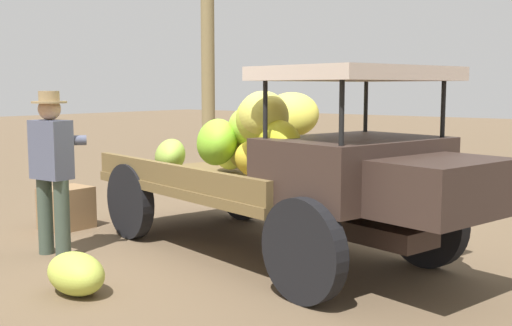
{
  "coord_description": "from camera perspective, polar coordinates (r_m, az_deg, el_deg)",
  "views": [
    {
      "loc": [
        4.15,
        -5.12,
        1.69
      ],
      "look_at": [
        0.15,
        -0.0,
        0.9
      ],
      "focal_mm": 44.32,
      "sensor_mm": 36.0,
      "label": 1
    }
  ],
  "objects": [
    {
      "name": "ground_plane",
      "position": [
        6.81,
        -0.97,
        -7.49
      ],
      "size": [
        60.0,
        60.0,
        0.0
      ],
      "primitive_type": "plane",
      "color": "brown"
    },
    {
      "name": "wooden_crate",
      "position": [
        7.91,
        -16.74,
        -3.91
      ],
      "size": [
        0.46,
        0.54,
        0.5
      ],
      "primitive_type": "cube",
      "rotation": [
        0.0,
        0.0,
        1.56
      ],
      "color": "olive",
      "rests_on": "ground"
    },
    {
      "name": "loose_banana_bunch",
      "position": [
        5.44,
        -15.94,
        -9.57
      ],
      "size": [
        0.67,
        0.48,
        0.35
      ],
      "primitive_type": "ellipsoid",
      "rotation": [
        0.0,
        -0.01,
        3.01
      ],
      "color": "#B4C348",
      "rests_on": "ground"
    },
    {
      "name": "farmer",
      "position": [
        6.58,
        -17.92,
        -0.02
      ],
      "size": [
        0.53,
        0.47,
        1.65
      ],
      "rotation": [
        0.0,
        0.0,
        1.64
      ],
      "color": "#3D4A3E",
      "rests_on": "ground"
    },
    {
      "name": "truck",
      "position": [
        6.13,
        2.98,
        0.02
      ],
      "size": [
        4.65,
        2.52,
        1.86
      ],
      "rotation": [
        0.0,
        0.0,
        -0.22
      ],
      "color": "#372822",
      "rests_on": "ground"
    }
  ]
}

